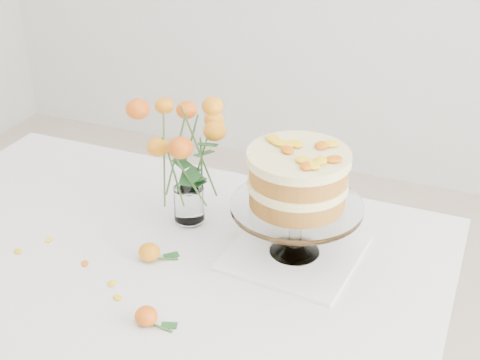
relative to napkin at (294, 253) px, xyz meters
The scene contains 11 objects.
table 0.36m from the napkin, 158.53° to the right, with size 1.43×0.93×0.76m.
napkin is the anchor object (origin of this frame).
cake_stand 0.19m from the napkin, 90.00° to the left, with size 0.31×0.31×0.28m.
rose_vase 0.38m from the napkin, behind, with size 0.32×0.32×0.40m.
loose_rose_near 0.35m from the napkin, 153.85° to the right, with size 0.09×0.05×0.04m.
loose_rose_far 0.41m from the napkin, 120.17° to the right, with size 0.09×0.05×0.04m.
stray_petal_a 0.50m from the napkin, 152.93° to the right, with size 0.03×0.02×0.00m, color yellow.
stray_petal_b 0.44m from the napkin, 142.31° to the right, with size 0.03×0.02×0.00m, color yellow.
stray_petal_c 0.44m from the napkin, 134.93° to the right, with size 0.03×0.02×0.00m, color yellow.
stray_petal_d 0.62m from the napkin, 163.06° to the right, with size 0.03×0.02×0.00m, color yellow.
stray_petal_e 0.68m from the napkin, 158.37° to the right, with size 0.03×0.02×0.00m, color yellow.
Camera 1 is at (0.72, -1.15, 1.70)m, focal length 50.00 mm.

